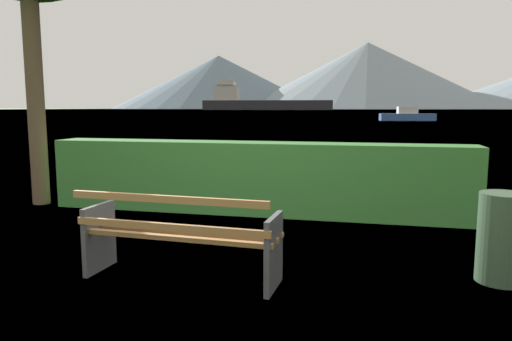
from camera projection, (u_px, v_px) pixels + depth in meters
ground_plane at (183, 278)px, 4.57m from camera, size 1400.00×1400.00×0.00m
water_surface at (365, 110)px, 301.49m from camera, size 620.00×620.00×0.00m
park_bench at (179, 236)px, 4.46m from camera, size 1.92×0.67×0.87m
hedge_row at (254, 178)px, 7.34m from camera, size 6.54×0.62×1.11m
trash_bin at (502, 238)px, 4.43m from camera, size 0.44×0.44×0.85m
cargo_ship_large at (258, 102)px, 310.98m from camera, size 85.36×20.91×19.28m
fishing_boat_near at (407, 116)px, 58.33m from camera, size 6.73×2.84×1.74m
distant_hills at (376, 80)px, 550.93m from camera, size 676.28×301.40×76.41m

